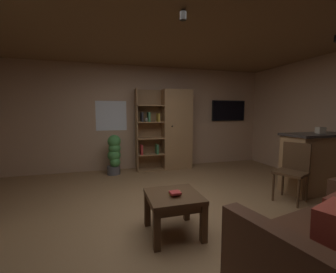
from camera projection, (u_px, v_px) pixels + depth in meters
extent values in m
cube|color=olive|center=(176.00, 217.00, 2.93)|extent=(6.53, 5.47, 0.02)
cube|color=tan|center=(142.00, 118.00, 5.43)|extent=(6.65, 0.06, 2.53)
cube|color=brown|center=(177.00, 19.00, 2.65)|extent=(6.53, 5.47, 0.02)
cube|color=white|center=(111.00, 116.00, 5.18)|extent=(0.72, 0.01, 0.71)
cube|color=#997047|center=(177.00, 129.00, 5.42)|extent=(0.72, 0.38, 1.96)
cube|color=#997047|center=(148.00, 130.00, 5.40)|extent=(0.66, 0.02, 1.96)
cube|color=#997047|center=(136.00, 130.00, 5.14)|extent=(0.02, 0.38, 1.96)
sphere|color=black|center=(172.00, 126.00, 5.16)|extent=(0.04, 0.04, 0.04)
cube|color=#997047|center=(150.00, 169.00, 5.34)|extent=(0.66, 0.38, 0.02)
cube|color=#997047|center=(150.00, 154.00, 5.29)|extent=(0.66, 0.38, 0.02)
cube|color=#997047|center=(150.00, 138.00, 5.25)|extent=(0.66, 0.38, 0.02)
cube|color=#997047|center=(150.00, 122.00, 5.21)|extent=(0.66, 0.38, 0.02)
cube|color=#997047|center=(149.00, 106.00, 5.16)|extent=(0.66, 0.38, 0.02)
cube|color=#387247|center=(149.00, 117.00, 5.13)|extent=(0.05, 0.23, 0.23)
cube|color=gold|center=(158.00, 118.00, 5.20)|extent=(0.03, 0.23, 0.19)
cube|color=#B22D2D|center=(141.00, 150.00, 5.17)|extent=(0.04, 0.23, 0.23)
cube|color=black|center=(142.00, 117.00, 5.09)|extent=(0.04, 0.23, 0.22)
cube|color=#387247|center=(157.00, 149.00, 5.27)|extent=(0.04, 0.23, 0.24)
sphere|color=beige|center=(147.00, 120.00, 5.18)|extent=(0.10, 0.10, 0.10)
cube|color=#997047|center=(322.00, 163.00, 3.86)|extent=(1.41, 0.52, 1.00)
cube|color=#2D2826|center=(324.00, 134.00, 3.81)|extent=(1.47, 0.58, 0.04)
cube|color=#BFB299|center=(320.00, 130.00, 3.78)|extent=(0.14, 0.14, 0.11)
cube|color=#AD3D2D|center=(333.00, 237.00, 1.44)|extent=(0.39, 0.26, 0.44)
cube|color=#4C331E|center=(174.00, 196.00, 2.48)|extent=(0.60, 0.60, 0.05)
cube|color=#4C331E|center=(174.00, 202.00, 2.49)|extent=(0.54, 0.54, 0.08)
cube|color=#4C331E|center=(157.00, 231.00, 2.19)|extent=(0.07, 0.07, 0.42)
cube|color=#4C331E|center=(204.00, 224.00, 2.33)|extent=(0.07, 0.07, 0.42)
cube|color=#4C331E|center=(147.00, 209.00, 2.68)|extent=(0.07, 0.07, 0.42)
cube|color=#4C331E|center=(187.00, 204.00, 2.83)|extent=(0.07, 0.07, 0.42)
cube|color=gold|center=(175.00, 193.00, 2.48)|extent=(0.15, 0.11, 0.03)
cube|color=#B22D2D|center=(175.00, 193.00, 2.41)|extent=(0.12, 0.12, 0.02)
cube|color=#4C331E|center=(291.00, 173.00, 3.40)|extent=(0.56, 0.56, 0.04)
cube|color=#4C331E|center=(296.00, 156.00, 3.49)|extent=(0.20, 0.38, 0.44)
cylinder|color=#4C331E|center=(273.00, 187.00, 3.44)|extent=(0.04, 0.04, 0.46)
cylinder|color=#4C331E|center=(298.00, 193.00, 3.17)|extent=(0.04, 0.04, 0.46)
cylinder|color=#4C331E|center=(283.00, 182.00, 3.67)|extent=(0.04, 0.04, 0.46)
cylinder|color=#4C331E|center=(307.00, 187.00, 3.40)|extent=(0.04, 0.04, 0.46)
cylinder|color=#4C4C51|center=(114.00, 170.00, 4.93)|extent=(0.29, 0.29, 0.19)
sphere|color=#3D7F3D|center=(115.00, 162.00, 4.89)|extent=(0.24, 0.24, 0.24)
sphere|color=#3D7F3D|center=(114.00, 155.00, 4.91)|extent=(0.29, 0.29, 0.29)
sphere|color=#3D7F3D|center=(115.00, 148.00, 4.90)|extent=(0.27, 0.27, 0.27)
sphere|color=#3D7F3D|center=(114.00, 141.00, 4.88)|extent=(0.30, 0.30, 0.30)
cube|color=black|center=(228.00, 111.00, 6.01)|extent=(0.99, 0.05, 0.56)
cube|color=black|center=(229.00, 111.00, 5.99)|extent=(0.95, 0.01, 0.52)
cylinder|color=black|center=(183.00, 16.00, 2.37)|extent=(0.07, 0.07, 0.09)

